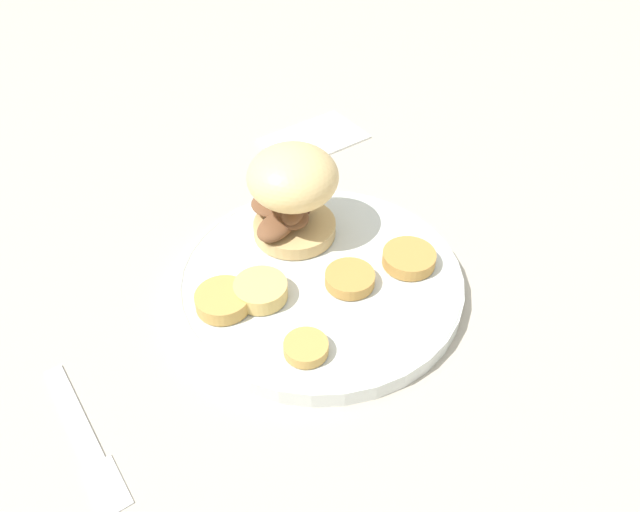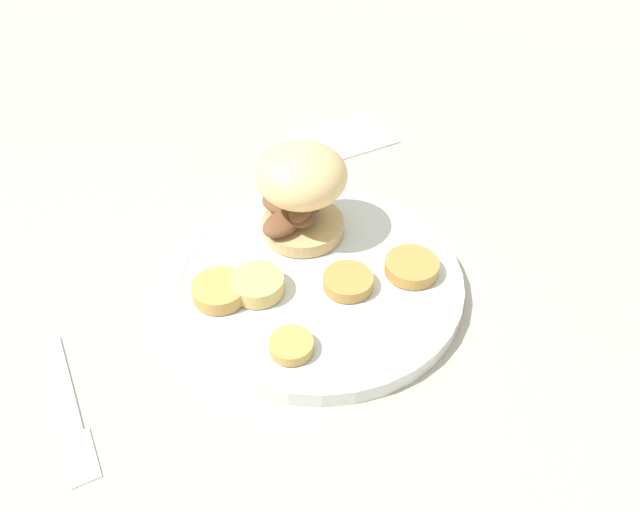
% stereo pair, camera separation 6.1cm
% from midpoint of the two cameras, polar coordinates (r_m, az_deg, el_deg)
% --- Properties ---
extents(ground_plane, '(4.00, 4.00, 0.00)m').
position_cam_midpoint_polar(ground_plane, '(0.64, 2.73, -3.04)').
color(ground_plane, '#B2A899').
extents(dinner_plate, '(0.29, 0.29, 0.02)m').
position_cam_midpoint_polar(dinner_plate, '(0.64, 2.76, -2.36)').
color(dinner_plate, silver).
rests_on(dinner_plate, ground_plane).
extents(sandwich, '(0.10, 0.10, 0.10)m').
position_cam_midpoint_polar(sandwich, '(0.64, 0.92, 6.06)').
color(sandwich, tan).
rests_on(sandwich, dinner_plate).
extents(potato_round_0, '(0.05, 0.05, 0.02)m').
position_cam_midpoint_polar(potato_round_0, '(0.61, -6.34, -3.28)').
color(potato_round_0, tan).
rests_on(potato_round_0, dinner_plate).
extents(potato_round_1, '(0.05, 0.05, 0.01)m').
position_cam_midpoint_polar(potato_round_1, '(0.62, 5.43, -2.46)').
color(potato_round_1, '#BC8942').
rests_on(potato_round_1, dinner_plate).
extents(potato_round_2, '(0.05, 0.05, 0.01)m').
position_cam_midpoint_polar(potato_round_2, '(0.64, 11.11, -1.09)').
color(potato_round_2, '#BC8942').
rests_on(potato_round_2, dinner_plate).
extents(potato_round_3, '(0.04, 0.04, 0.01)m').
position_cam_midpoint_polar(potato_round_3, '(0.56, 0.50, -8.33)').
color(potato_round_3, tan).
rests_on(potato_round_3, dinner_plate).
extents(potato_round_4, '(0.05, 0.05, 0.02)m').
position_cam_midpoint_polar(potato_round_4, '(0.61, -2.88, -2.74)').
color(potato_round_4, '#DBB766').
rests_on(potato_round_4, dinner_plate).
extents(fork, '(0.11, 0.14, 0.00)m').
position_cam_midpoint_polar(fork, '(0.58, -19.24, -13.06)').
color(fork, silver).
rests_on(fork, ground_plane).
extents(napkin, '(0.16, 0.15, 0.01)m').
position_cam_midpoint_polar(napkin, '(0.86, 4.11, 10.61)').
color(napkin, white).
rests_on(napkin, ground_plane).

